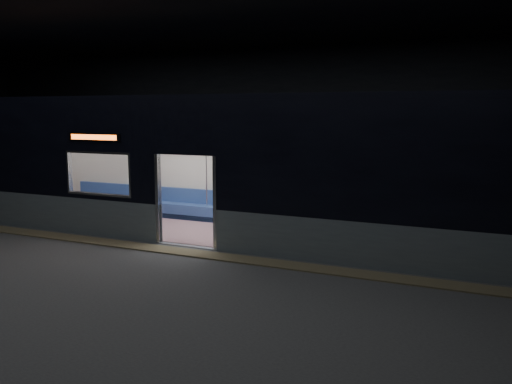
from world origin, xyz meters
The scene contains 7 objects.
station_floor centered at (0.00, 0.00, -0.01)m, with size 24.00×14.00×0.01m, color #47494C.
station_envelope centered at (0.00, 0.00, 3.66)m, with size 24.00×14.00×5.00m.
tactile_strip centered at (0.00, 0.55, 0.01)m, with size 22.80×0.50×0.03m, color #8C7F59.
metro_car centered at (0.00, 2.54, 1.85)m, with size 18.00×3.04×3.35m.
passenger centered at (2.64, 3.55, 0.76)m, with size 0.39×0.63×1.27m.
handbag centered at (2.68, 3.35, 0.66)m, with size 0.26×0.23×0.13m, color black.
transit_map centered at (3.45, 3.85, 1.49)m, with size 1.05×0.03×0.68m, color white.
Camera 1 is at (6.28, -9.03, 3.00)m, focal length 38.00 mm.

